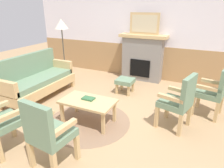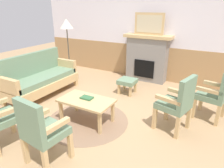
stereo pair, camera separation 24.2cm
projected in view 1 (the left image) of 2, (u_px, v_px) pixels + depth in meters
name	position (u px, v px, depth m)	size (l,w,h in m)	color
ground_plane	(104.00, 116.00, 3.90)	(14.00, 14.00, 0.00)	tan
wall_back	(146.00, 32.00, 5.61)	(7.20, 0.14, 2.70)	white
fireplace	(142.00, 57.00, 5.64)	(1.30, 0.44, 1.28)	gray
framed_picture	(144.00, 24.00, 5.31)	(0.80, 0.04, 0.56)	tan
couch	(37.00, 80.00, 4.62)	(0.70, 1.80, 0.98)	tan
coffee_table	(88.00, 103.00, 3.58)	(0.96, 0.56, 0.44)	tan
round_rug	(89.00, 122.00, 3.72)	(1.52, 1.52, 0.01)	#896B51
book_on_table	(88.00, 98.00, 3.59)	(0.22, 0.15, 0.03)	#33663D
footstool	(125.00, 82.00, 4.85)	(0.40, 0.40, 0.36)	tan
armchair_near_fireplace	(179.00, 100.00, 3.36)	(0.58, 0.58, 0.98)	tan
armchair_by_window_left	(214.00, 90.00, 3.75)	(0.56, 0.56, 0.98)	tan
armchair_front_left	(47.00, 132.00, 2.50)	(0.52, 0.52, 0.98)	tan
floor_lamp_by_couch	(62.00, 28.00, 5.32)	(0.36, 0.36, 1.68)	#332D28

